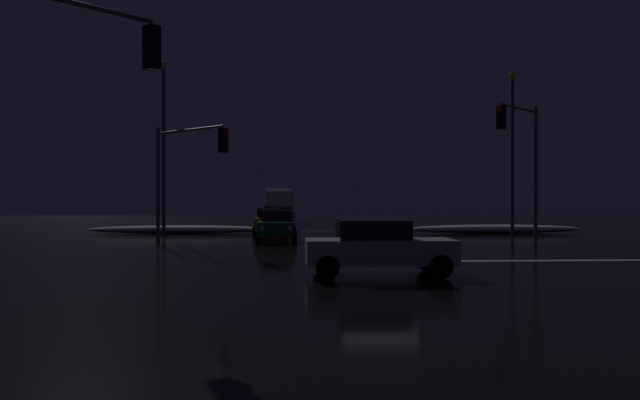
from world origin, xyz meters
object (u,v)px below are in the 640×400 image
(streetlamp_right_near, at_px, (512,142))
(box_truck, at_px, (280,203))
(traffic_signal_sw, at_px, (52,83))
(sedan_orange, at_px, (271,221))
(sedan_black, at_px, (274,215))
(streetlamp_left_near, at_px, (164,137))
(sedan_green, at_px, (277,225))
(traffic_signal_ne, at_px, (522,147))
(sedan_red, at_px, (281,217))
(sedan_silver_crossing, at_px, (378,247))
(traffic_signal_nw, at_px, (186,160))

(streetlamp_right_near, bearing_deg, box_truck, 120.95)
(box_truck, bearing_deg, traffic_signal_sw, -95.58)
(sedan_orange, relative_size, sedan_black, 1.00)
(traffic_signal_sw, bearing_deg, streetlamp_left_near, 94.84)
(sedan_green, relative_size, streetlamp_left_near, 0.44)
(sedan_orange, relative_size, traffic_signal_ne, 0.64)
(box_truck, height_order, streetlamp_right_near, streetlamp_right_near)
(traffic_signal_ne, bearing_deg, sedan_black, 119.97)
(streetlamp_left_near, bearing_deg, sedan_red, 54.96)
(sedan_black, distance_m, sedan_silver_crossing, 33.46)
(traffic_signal_nw, bearing_deg, sedan_black, 80.34)
(sedan_orange, xyz_separation_m, streetlamp_left_near, (-5.96, -2.49, 4.85))
(sedan_orange, bearing_deg, box_truck, 88.92)
(sedan_silver_crossing, height_order, traffic_signal_sw, traffic_signal_sw)
(sedan_red, relative_size, traffic_signal_ne, 0.64)
(sedan_green, distance_m, sedan_silver_crossing, 15.12)
(sedan_red, height_order, traffic_signal_sw, traffic_signal_sw)
(sedan_orange, distance_m, sedan_black, 12.45)
(box_truck, bearing_deg, streetlamp_left_near, -105.56)
(sedan_green, distance_m, traffic_signal_sw, 19.96)
(sedan_red, xyz_separation_m, sedan_silver_crossing, (2.96, -27.62, 0.00))
(sedan_silver_crossing, bearing_deg, traffic_signal_nw, 121.95)
(sedan_green, height_order, streetlamp_right_near, streetlamp_right_near)
(traffic_signal_nw, bearing_deg, box_truck, 82.15)
(box_truck, xyz_separation_m, traffic_signal_sw, (-4.43, -45.38, 2.91))
(sedan_orange, bearing_deg, sedan_silver_crossing, -80.41)
(sedan_orange, relative_size, sedan_silver_crossing, 1.00)
(traffic_signal_ne, bearing_deg, sedan_green, 166.77)
(traffic_signal_nw, relative_size, streetlamp_left_near, 0.57)
(sedan_silver_crossing, height_order, traffic_signal_nw, traffic_signal_nw)
(traffic_signal_ne, relative_size, traffic_signal_sw, 1.01)
(sedan_green, height_order, traffic_signal_nw, traffic_signal_nw)
(sedan_green, relative_size, traffic_signal_ne, 0.64)
(sedan_red, xyz_separation_m, streetlamp_left_near, (-6.51, -9.29, 4.85))
(sedan_black, relative_size, traffic_signal_nw, 0.77)
(sedan_black, distance_m, box_truck, 7.91)
(sedan_silver_crossing, distance_m, traffic_signal_sw, 9.49)
(sedan_black, height_order, traffic_signal_sw, traffic_signal_sw)
(streetlamp_right_near, bearing_deg, sedan_green, -165.49)
(sedan_black, xyz_separation_m, traffic_signal_ne, (12.25, -21.24, 3.82))
(traffic_signal_sw, bearing_deg, sedan_orange, 80.83)
(sedan_black, height_order, traffic_signal_ne, traffic_signal_ne)
(sedan_orange, xyz_separation_m, box_truck, (0.38, 20.30, 0.91))
(sedan_silver_crossing, height_order, streetlamp_right_near, streetlamp_right_near)
(sedan_red, bearing_deg, traffic_signal_ne, -53.13)
(traffic_signal_ne, distance_m, traffic_signal_sw, 23.05)
(sedan_green, xyz_separation_m, streetlamp_left_near, (-6.40, 3.52, 4.85))
(box_truck, xyz_separation_m, traffic_signal_nw, (-4.08, -29.56, 2.21))
(sedan_orange, bearing_deg, streetlamp_right_near, -10.06)
(sedan_black, bearing_deg, streetlamp_left_near, -111.75)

